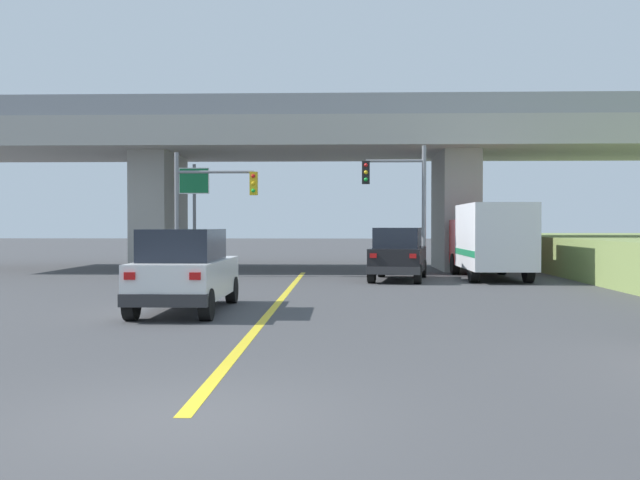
{
  "coord_description": "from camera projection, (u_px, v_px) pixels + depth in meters",
  "views": [
    {
      "loc": [
        1.76,
        -7.82,
        2.11
      ],
      "look_at": [
        1.01,
        16.01,
        1.63
      ],
      "focal_mm": 40.66,
      "sensor_mm": 36.0,
      "label": 1
    }
  ],
  "objects": [
    {
      "name": "suv_crossing",
      "position": [
        398.0,
        254.0,
        27.64
      ],
      "size": [
        2.59,
        4.62,
        2.02
      ],
      "rotation": [
        0.0,
        0.0,
        -0.17
      ],
      "color": "black",
      "rests_on": "ground"
    },
    {
      "name": "suv_lead",
      "position": [
        185.0,
        270.0,
        17.68
      ],
      "size": [
        1.94,
        4.79,
        2.02
      ],
      "color": "silver",
      "rests_on": "ground"
    },
    {
      "name": "overpass_bridge",
      "position": [
        306.0,
        153.0,
        34.88
      ],
      "size": [
        35.94,
        8.23,
        7.75
      ],
      "color": "#A8A59E",
      "rests_on": "ground"
    },
    {
      "name": "ground",
      "position": [
        306.0,
        269.0,
        34.99
      ],
      "size": [
        160.0,
        160.0,
        0.0
      ],
      "primitive_type": "plane",
      "color": "#424244"
    },
    {
      "name": "box_truck",
      "position": [
        491.0,
        239.0,
        28.46
      ],
      "size": [
        2.33,
        6.58,
        2.93
      ],
      "color": "red",
      "rests_on": "ground"
    },
    {
      "name": "traffic_signal_nearside",
      "position": [
        403.0,
        193.0,
        30.09
      ],
      "size": [
        2.67,
        0.36,
        5.42
      ],
      "color": "slate",
      "rests_on": "ground"
    },
    {
      "name": "highway_sign",
      "position": [
        194.0,
        194.0,
        31.73
      ],
      "size": [
        1.34,
        0.17,
        4.79
      ],
      "color": "#56595E",
      "rests_on": "ground"
    },
    {
      "name": "lane_divider_stripe",
      "position": [
        279.0,
        301.0,
        20.1
      ],
      "size": [
        0.2,
        24.38,
        0.01
      ],
      "primitive_type": "cube",
      "color": "yellow",
      "rests_on": "ground"
    },
    {
      "name": "traffic_signal_farside",
      "position": [
        206.0,
        199.0,
        29.96
      ],
      "size": [
        3.46,
        0.36,
        5.13
      ],
      "color": "slate",
      "rests_on": "ground"
    }
  ]
}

